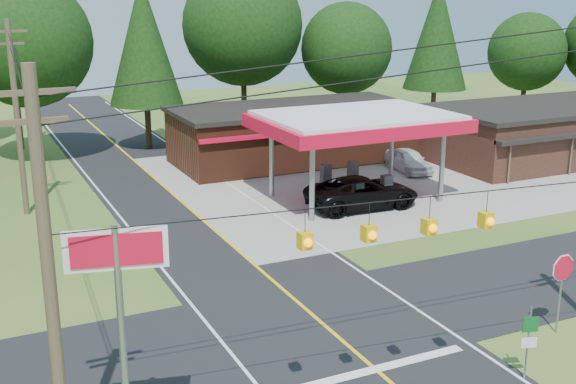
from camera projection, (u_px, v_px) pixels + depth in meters
name	position (u px, v px, depth m)	size (l,w,h in m)	color
ground	(321.00, 323.00, 25.57)	(120.00, 120.00, 0.00)	#3B5C20
main_highway	(321.00, 323.00, 25.56)	(8.00, 120.00, 0.02)	black
cross_road	(321.00, 323.00, 25.56)	(70.00, 7.00, 0.02)	black
lane_center_yellow	(321.00, 322.00, 25.56)	(0.15, 110.00, 0.00)	yellow
gas_canopy	(357.00, 124.00, 39.41)	(10.60, 7.40, 4.88)	gray
convenience_store	(294.00, 133.00, 49.14)	(16.40, 7.55, 3.80)	#4D2516
strip_building	(569.00, 129.00, 50.46)	(20.40, 8.75, 3.80)	#331A14
utility_pole_near_left	(50.00, 282.00, 15.89)	(1.80, 0.30, 10.00)	#473828
utility_pole_far_left	(17.00, 116.00, 36.51)	(1.80, 0.30, 10.00)	#473828
utility_pole_north	(16.00, 84.00, 52.03)	(0.30, 0.30, 9.50)	#473828
overhead_beacons	(400.00, 203.00, 18.24)	(17.04, 2.04, 1.03)	black
treeline_backdrop	(154.00, 54.00, 44.73)	(70.27, 51.59, 13.30)	#332316
suv_car	(362.00, 193.00, 38.72)	(6.17, 6.17, 1.71)	black
sedan_car	(409.00, 160.00, 46.46)	(4.27, 4.27, 1.45)	white
big_stop_sign	(119.00, 294.00, 16.65)	(2.31, 0.63, 6.34)	gray
octagonal_stop_sign	(563.00, 274.00, 24.29)	(0.99, 0.10, 2.88)	gray
route_sign_post	(529.00, 337.00, 21.50)	(0.47, 0.18, 2.39)	gray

